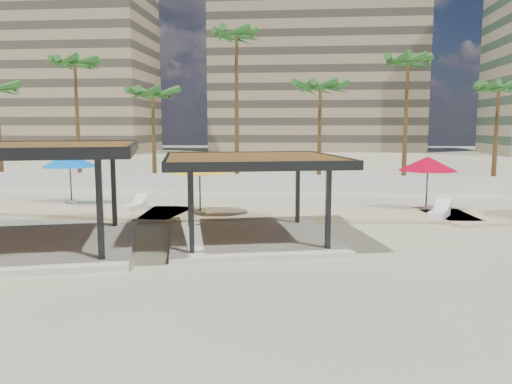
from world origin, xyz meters
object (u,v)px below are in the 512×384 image
pavilion_west (28,187)px  lounger_b (439,213)px  umbrella_c (428,164)px  pavilion_central (252,190)px  lounger_a (134,207)px

pavilion_west → lounger_b: pavilion_west is taller
umbrella_c → pavilion_central: bearing=-138.7°
umbrella_c → lounger_b: 3.28m
pavilion_central → lounger_a: pavilion_central is taller
pavilion_central → umbrella_c: bearing=27.7°
umbrella_c → lounger_a: 15.32m
lounger_a → lounger_b: 15.08m
lounger_a → lounger_b: lounger_b is taller
pavilion_central → lounger_b: pavilion_central is taller
lounger_a → pavilion_west: bearing=-179.2°
pavilion_west → lounger_b: 17.82m
pavilion_west → umbrella_c: size_ratio=2.34×
pavilion_central → pavilion_west: pavilion_west is taller
pavilion_west → umbrella_c: (16.23, 9.53, 0.23)m
pavilion_central → lounger_b: 9.87m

